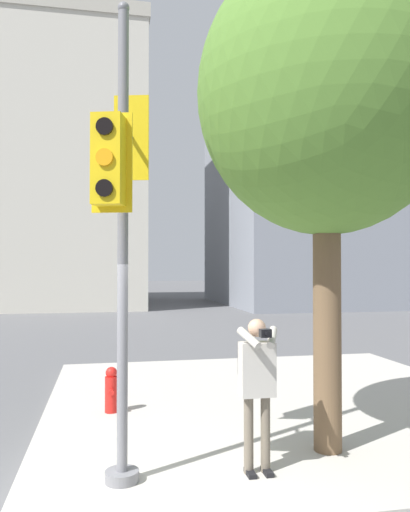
# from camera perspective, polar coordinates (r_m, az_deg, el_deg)

# --- Properties ---
(sidewalk_corner) EXTENTS (8.00, 8.00, 0.12)m
(sidewalk_corner) POSITION_cam_1_polar(r_m,az_deg,el_deg) (9.26, 8.54, -16.30)
(sidewalk_corner) COLOR #BCB7AD
(sidewalk_corner) RESTS_ON ground_plane
(traffic_signal_pole) EXTENTS (0.66, 1.43, 5.30)m
(traffic_signal_pole) POSITION_cam_1_polar(r_m,az_deg,el_deg) (5.63, -9.42, 6.81)
(traffic_signal_pole) COLOR slate
(traffic_signal_pole) RESTS_ON sidewalk_corner
(person_photographer) EXTENTS (0.50, 0.53, 1.75)m
(person_photographer) POSITION_cam_1_polar(r_m,az_deg,el_deg) (5.90, 6.00, -13.90)
(person_photographer) COLOR black
(person_photographer) RESTS_ON sidewalk_corner
(street_tree) EXTENTS (3.35, 3.35, 6.44)m
(street_tree) POSITION_cam_1_polar(r_m,az_deg,el_deg) (6.97, 13.66, 17.39)
(street_tree) COLOR brown
(street_tree) RESTS_ON sidewalk_corner
(fire_hydrant) EXTENTS (0.21, 0.27, 0.73)m
(fire_hydrant) POSITION_cam_1_polar(r_m,az_deg,el_deg) (8.47, -10.66, -14.80)
(fire_hydrant) COLOR red
(fire_hydrant) RESTS_ON sidewalk_corner
(building_left) EXTENTS (14.06, 13.28, 17.08)m
(building_left) POSITION_cam_1_polar(r_m,az_deg,el_deg) (34.78, -19.00, 8.94)
(building_left) COLOR beige
(building_left) RESTS_ON ground_plane
(building_right) EXTENTS (12.48, 13.37, 16.91)m
(building_right) POSITION_cam_1_polar(r_m,az_deg,el_deg) (34.82, 12.21, 8.75)
(building_right) COLOR gray
(building_right) RESTS_ON ground_plane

